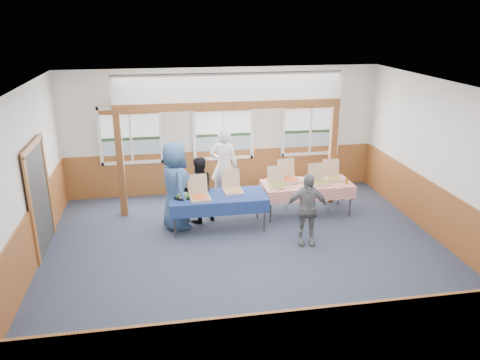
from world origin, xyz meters
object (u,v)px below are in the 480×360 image
Objects in this scene: woman_white at (224,166)px; man_blue at (175,186)px; table_left at (218,197)px; table_right at (307,185)px; woman_black at (199,190)px; person_grey at (307,209)px.

man_blue reaches higher than woman_white.
woman_white is 1.78m from man_blue.
table_left and table_right have the same top height.
woman_black is 0.60m from man_blue.
woman_black is 2.50m from person_grey.
table_right is 1.16× the size of man_blue.
person_grey is at bearing -129.26° from table_right.
woman_white reaches higher than table_left.
woman_white reaches higher than woman_black.
woman_black reaches higher than table_right.
woman_white is at bearing 127.75° from table_right.
woman_black is 1.00× the size of person_grey.
man_blue reaches higher than table_left.
man_blue reaches higher than person_grey.
table_right is 1.53m from person_grey.
man_blue is at bearing -175.18° from table_left.
man_blue is 2.83m from person_grey.
table_right is at bearing 158.16° from woman_black.
table_left is 1.01× the size of table_right.
person_grey is (-0.47, -1.46, 0.05)m from table_right.
table_left is 1.21× the size of woman_white.
person_grey reaches higher than table_left.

